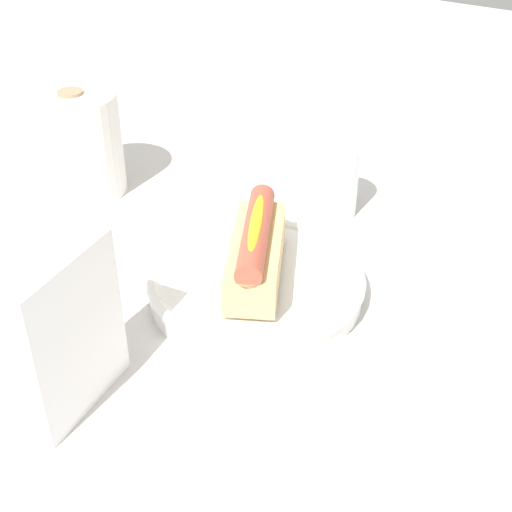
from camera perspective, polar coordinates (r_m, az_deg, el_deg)
The scene contains 6 objects.
ground_plane at distance 0.73m, azimuth -0.45°, elevation -4.48°, with size 2.40×2.40×0.00m, color beige.
serving_bowl at distance 0.75m, azimuth 0.00°, elevation -2.10°, with size 0.23×0.23×0.03m.
hotdog_front at distance 0.72m, azimuth 0.00°, elevation 0.51°, with size 0.16×0.11×0.06m.
water_glass at distance 0.88m, azimuth 5.81°, elevation 5.78°, with size 0.07×0.07×0.09m.
paper_towel_roll at distance 0.94m, azimuth -13.81°, elevation 8.57°, with size 0.11×0.11×0.13m.
napkin_box at distance 0.62m, azimuth -15.08°, elevation -5.76°, with size 0.11×0.04×0.15m, color white.
Camera 1 is at (-0.49, -0.29, 0.46)m, focal length 50.95 mm.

